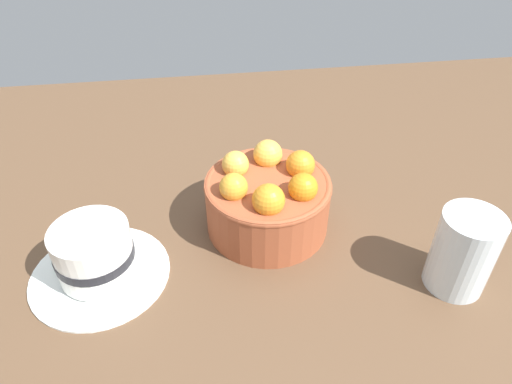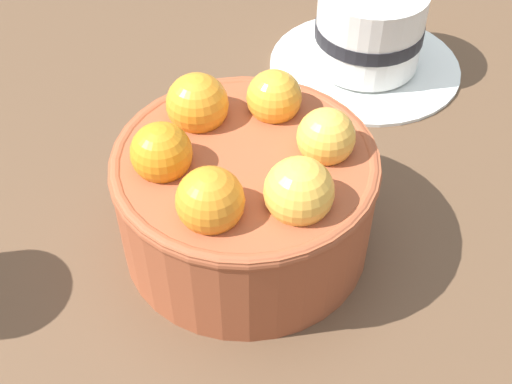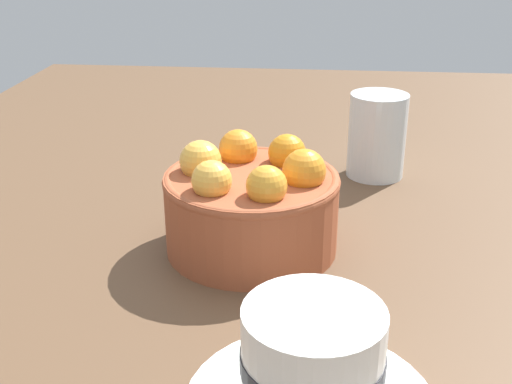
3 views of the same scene
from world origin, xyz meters
TOP-DOWN VIEW (x-y plane):
  - ground_plane at (0.00, 0.00)cm, footprint 156.26×101.07cm
  - terracotta_bowl at (0.02, 0.00)cm, footprint 16.34×16.34cm
  - coffee_cup at (-21.38, -6.01)cm, footprint 16.57×16.57cm

SIDE VIEW (x-z plane):
  - ground_plane at x=0.00cm, z-range -4.66..0.00cm
  - coffee_cup at x=-21.38cm, z-range -0.48..6.86cm
  - terracotta_bowl at x=0.02cm, z-range -0.53..9.81cm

